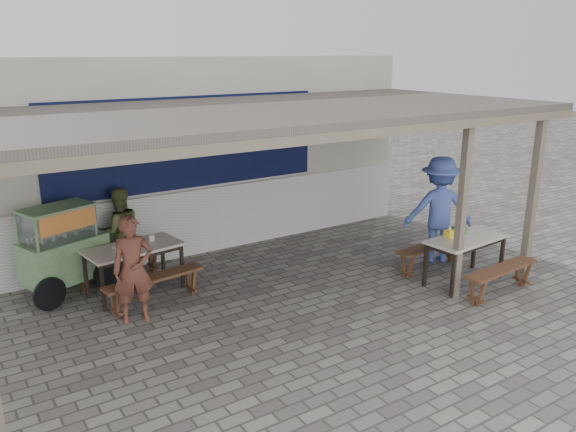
{
  "coord_description": "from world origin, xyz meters",
  "views": [
    {
      "loc": [
        -4.04,
        -6.13,
        3.58
      ],
      "look_at": [
        0.5,
        0.9,
        1.12
      ],
      "focal_mm": 35.0,
      "sensor_mm": 36.0,
      "label": 1
    }
  ],
  "objects_px": {
    "bench_right_street": "(501,275)",
    "donation_box": "(459,230)",
    "bench_left_wall": "(118,261)",
    "patron_right_table": "(439,210)",
    "bench_right_wall": "(431,251)",
    "tissue_box": "(449,234)",
    "condiment_jar": "(152,238)",
    "condiment_bowl": "(118,250)",
    "vendor_cart": "(63,247)",
    "table_left": "(133,251)",
    "table_right": "(466,243)",
    "bench_left_street": "(154,284)",
    "patron_street_side": "(133,269)",
    "patron_wall_side": "(120,231)"
  },
  "relations": [
    {
      "from": "bench_left_wall",
      "to": "tissue_box",
      "type": "height_order",
      "value": "tissue_box"
    },
    {
      "from": "table_left",
      "to": "condiment_jar",
      "type": "bearing_deg",
      "value": 9.3
    },
    {
      "from": "bench_left_street",
      "to": "patron_street_side",
      "type": "relative_size",
      "value": 1.02
    },
    {
      "from": "bench_left_wall",
      "to": "patron_street_side",
      "type": "height_order",
      "value": "patron_street_side"
    },
    {
      "from": "bench_left_wall",
      "to": "donation_box",
      "type": "relative_size",
      "value": 7.69
    },
    {
      "from": "bench_left_wall",
      "to": "table_right",
      "type": "distance_m",
      "value": 5.58
    },
    {
      "from": "patron_right_table",
      "to": "bench_right_street",
      "type": "bearing_deg",
      "value": 110.59
    },
    {
      "from": "table_right",
      "to": "tissue_box",
      "type": "distance_m",
      "value": 0.31
    },
    {
      "from": "table_left",
      "to": "tissue_box",
      "type": "distance_m",
      "value": 4.91
    },
    {
      "from": "bench_right_street",
      "to": "vendor_cart",
      "type": "height_order",
      "value": "vendor_cart"
    },
    {
      "from": "donation_box",
      "to": "condiment_bowl",
      "type": "distance_m",
      "value": 5.32
    },
    {
      "from": "bench_right_street",
      "to": "patron_wall_side",
      "type": "distance_m",
      "value": 6.07
    },
    {
      "from": "bench_right_street",
      "to": "tissue_box",
      "type": "bearing_deg",
      "value": 104.32
    },
    {
      "from": "vendor_cart",
      "to": "condiment_jar",
      "type": "bearing_deg",
      "value": -38.78
    },
    {
      "from": "tissue_box",
      "to": "donation_box",
      "type": "distance_m",
      "value": 0.26
    },
    {
      "from": "bench_left_street",
      "to": "table_left",
      "type": "bearing_deg",
      "value": 90.0
    },
    {
      "from": "bench_right_wall",
      "to": "donation_box",
      "type": "relative_size",
      "value": 7.53
    },
    {
      "from": "condiment_jar",
      "to": "condiment_bowl",
      "type": "height_order",
      "value": "condiment_jar"
    },
    {
      "from": "bench_left_street",
      "to": "bench_left_wall",
      "type": "bearing_deg",
      "value": 90.0
    },
    {
      "from": "table_right",
      "to": "vendor_cart",
      "type": "xyz_separation_m",
      "value": [
        -5.46,
        2.98,
        0.09
      ]
    },
    {
      "from": "bench_left_wall",
      "to": "patron_right_table",
      "type": "relative_size",
      "value": 0.82
    },
    {
      "from": "condiment_jar",
      "to": "condiment_bowl",
      "type": "bearing_deg",
      "value": -162.41
    },
    {
      "from": "bench_left_wall",
      "to": "condiment_jar",
      "type": "relative_size",
      "value": 16.21
    },
    {
      "from": "patron_right_table",
      "to": "bench_right_wall",
      "type": "bearing_deg",
      "value": 65.14
    },
    {
      "from": "table_right",
      "to": "patron_right_table",
      "type": "relative_size",
      "value": 0.77
    },
    {
      "from": "condiment_bowl",
      "to": "bench_left_street",
      "type": "bearing_deg",
      "value": -57.4
    },
    {
      "from": "bench_right_wall",
      "to": "tissue_box",
      "type": "bearing_deg",
      "value": -113.53
    },
    {
      "from": "bench_left_street",
      "to": "patron_street_side",
      "type": "xyz_separation_m",
      "value": [
        -0.38,
        -0.31,
        0.41
      ]
    },
    {
      "from": "bench_right_street",
      "to": "tissue_box",
      "type": "distance_m",
      "value": 0.99
    },
    {
      "from": "table_right",
      "to": "bench_right_street",
      "type": "xyz_separation_m",
      "value": [
        0.05,
        -0.66,
        -0.33
      ]
    },
    {
      "from": "table_left",
      "to": "bench_left_wall",
      "type": "distance_m",
      "value": 0.7
    },
    {
      "from": "table_left",
      "to": "table_right",
      "type": "relative_size",
      "value": 1.05
    },
    {
      "from": "condiment_jar",
      "to": "vendor_cart",
      "type": "bearing_deg",
      "value": 160.97
    },
    {
      "from": "table_right",
      "to": "bench_right_street",
      "type": "distance_m",
      "value": 0.74
    },
    {
      "from": "vendor_cart",
      "to": "table_right",
      "type": "bearing_deg",
      "value": -48.39
    },
    {
      "from": "donation_box",
      "to": "condiment_jar",
      "type": "height_order",
      "value": "donation_box"
    },
    {
      "from": "tissue_box",
      "to": "donation_box",
      "type": "xyz_separation_m",
      "value": [
        0.26,
        0.03,
        0.0
      ]
    },
    {
      "from": "bench_right_street",
      "to": "donation_box",
      "type": "height_order",
      "value": "donation_box"
    },
    {
      "from": "patron_right_table",
      "to": "bench_left_wall",
      "type": "bearing_deg",
      "value": 9.14
    },
    {
      "from": "patron_wall_side",
      "to": "patron_right_table",
      "type": "relative_size",
      "value": 0.79
    },
    {
      "from": "bench_right_street",
      "to": "bench_right_wall",
      "type": "bearing_deg",
      "value": 90.0
    },
    {
      "from": "donation_box",
      "to": "bench_right_wall",
      "type": "bearing_deg",
      "value": 100.11
    },
    {
      "from": "condiment_bowl",
      "to": "tissue_box",
      "type": "bearing_deg",
      "value": -25.78
    },
    {
      "from": "table_right",
      "to": "condiment_bowl",
      "type": "xyz_separation_m",
      "value": [
        -4.82,
        2.37,
        0.1
      ]
    },
    {
      "from": "patron_street_side",
      "to": "bench_right_street",
      "type": "bearing_deg",
      "value": -13.3
    },
    {
      "from": "donation_box",
      "to": "condiment_jar",
      "type": "bearing_deg",
      "value": 150.92
    },
    {
      "from": "bench_right_street",
      "to": "patron_wall_side",
      "type": "bearing_deg",
      "value": 134.3
    },
    {
      "from": "bench_left_wall",
      "to": "condiment_jar",
      "type": "distance_m",
      "value": 0.8
    },
    {
      "from": "table_right",
      "to": "condiment_bowl",
      "type": "bearing_deg",
      "value": 149.5
    },
    {
      "from": "bench_right_wall",
      "to": "vendor_cart",
      "type": "xyz_separation_m",
      "value": [
        -5.41,
        2.32,
        0.42
      ]
    }
  ]
}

